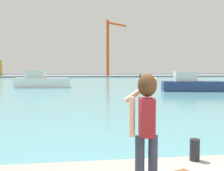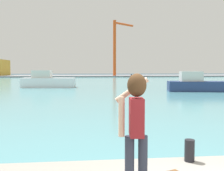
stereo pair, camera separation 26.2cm
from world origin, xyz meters
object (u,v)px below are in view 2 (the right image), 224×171
object	(u,v)px
harbor_bollard	(190,150)
boat_moored	(47,81)
person_photographer	(136,119)
port_crane	(116,43)
boat_moored_2	(197,84)

from	to	relation	value
harbor_bollard	boat_moored	xyz separation A→B (m)	(-7.09, 32.44, -0.03)
person_photographer	port_crane	distance (m)	86.03
person_photographer	boat_moored_2	bearing A→B (deg)	-20.12
port_crane	boat_moored	bearing A→B (deg)	-107.22
person_photographer	boat_moored	bearing A→B (deg)	15.23
port_crane	person_photographer	bearing A→B (deg)	-96.80
person_photographer	boat_moored_2	distance (m)	27.96
person_photographer	harbor_bollard	world-z (taller)	person_photographer
harbor_bollard	boat_moored	distance (m)	33.20
person_photographer	port_crane	xyz separation A→B (m)	(10.12, 84.90, 9.52)
harbor_bollard	port_crane	bearing A→B (deg)	83.99
harbor_bollard	boat_moored	bearing A→B (deg)	102.32
boat_moored_2	port_crane	world-z (taller)	port_crane
boat_moored	port_crane	world-z (taller)	port_crane
boat_moored	boat_moored_2	xyz separation A→B (m)	(17.85, -8.35, -0.07)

